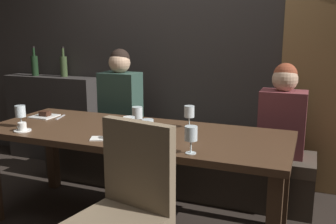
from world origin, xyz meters
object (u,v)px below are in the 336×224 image
object	(u,v)px
wine_bottle_dark_red	(35,65)
diner_bearded	(283,113)
dining_table	(134,142)
wine_glass_far_left	(148,127)
chair_near_side	(126,203)
wine_glass_near_right	(20,112)
wine_glass_far_right	(129,124)
fork_on_table	(60,117)
banquette_bench	(169,166)
diner_redhead	(120,96)
wine_bottle_pale_label	(64,66)
dessert_plate	(45,115)
espresso_cup	(22,128)
wine_glass_center_back	(191,135)
wine_glass_center_front	(137,114)
wine_glass_near_left	(189,112)

from	to	relation	value
wine_bottle_dark_red	diner_bearded	bearing A→B (deg)	-6.04
dining_table	wine_bottle_dark_red	size ratio (longest dim) A/B	6.75
wine_glass_far_left	dining_table	bearing A→B (deg)	130.59
chair_near_side	wine_glass_near_right	size ratio (longest dim) A/B	5.98
dining_table	wine_glass_far_right	size ratio (longest dim) A/B	13.41
diner_bearded	wine_bottle_dark_red	xyz separation A→B (m)	(-2.71, 0.29, 0.27)
chair_near_side	wine_bottle_dark_red	bearing A→B (deg)	139.80
wine_glass_near_right	fork_on_table	xyz separation A→B (m)	(0.07, 0.36, -0.11)
banquette_bench	diner_bearded	distance (m)	1.12
fork_on_table	diner_redhead	bearing A→B (deg)	51.29
wine_glass_far_right	wine_glass_near_right	distance (m)	0.92
diner_redhead	dining_table	bearing A→B (deg)	-55.07
diner_redhead	wine_bottle_pale_label	xyz separation A→B (m)	(-0.89, 0.34, 0.23)
dessert_plate	wine_glass_far_left	bearing A→B (deg)	-18.98
wine_glass_far_left	dessert_plate	xyz separation A→B (m)	(-1.12, 0.39, -0.10)
dining_table	fork_on_table	distance (m)	0.78
wine_bottle_pale_label	espresso_cup	bearing A→B (deg)	-64.61
dining_table	wine_glass_center_back	bearing A→B (deg)	-31.77
banquette_bench	wine_glass_far_left	distance (m)	1.18
diner_redhead	dessert_plate	world-z (taller)	diner_redhead
wine_glass_far_left	wine_glass_center_back	xyz separation A→B (m)	(0.31, -0.06, -0.00)
banquette_bench	wine_glass_center_front	distance (m)	0.90
chair_near_side	diner_redhead	bearing A→B (deg)	119.40
dining_table	wine_bottle_pale_label	xyz separation A→B (m)	(-1.39, 1.06, 0.42)
banquette_bench	wine_bottle_dark_red	xyz separation A→B (m)	(-1.74, 0.31, 0.84)
espresso_cup	wine_glass_center_front	bearing A→B (deg)	26.26
banquette_bench	dessert_plate	bearing A→B (deg)	-146.81
wine_glass_center_front	wine_bottle_pale_label	bearing A→B (deg)	144.00
wine_glass_center_front	dining_table	bearing A→B (deg)	-86.56
fork_on_table	wine_glass_near_right	bearing A→B (deg)	-115.93
chair_near_side	fork_on_table	bearing A→B (deg)	140.83
banquette_bench	wine_glass_center_front	xyz separation A→B (m)	(-0.00, -0.64, 0.62)
wine_bottle_pale_label	dessert_plate	world-z (taller)	wine_bottle_pale_label
wine_glass_far_left	espresso_cup	distance (m)	0.98
dining_table	diner_redhead	bearing A→B (deg)	124.93
wine_glass_near_left	dessert_plate	xyz separation A→B (m)	(-1.23, -0.12, -0.10)
dining_table	wine_glass_near_left	distance (m)	0.46
espresso_cup	wine_bottle_pale_label	bearing A→B (deg)	115.39
diner_bearded	wine_glass_center_back	xyz separation A→B (m)	(-0.43, -1.06, 0.05)
dining_table	wine_glass_far_left	distance (m)	0.41
wine_glass_near_left	espresso_cup	bearing A→B (deg)	-153.49
diner_redhead	diner_bearded	xyz separation A→B (m)	(1.47, 0.01, -0.04)
diner_redhead	fork_on_table	xyz separation A→B (m)	(-0.26, -0.57, -0.10)
diner_bearded	diner_redhead	bearing A→B (deg)	-179.74
espresso_cup	fork_on_table	world-z (taller)	espresso_cup
espresso_cup	wine_glass_near_right	bearing A→B (deg)	135.80
banquette_bench	wine_glass_near_right	bearing A→B (deg)	-132.09
chair_near_side	wine_glass_near_left	world-z (taller)	chair_near_side
banquette_bench	diner_bearded	world-z (taller)	diner_bearded
wine_glass_near_right	diner_bearded	bearing A→B (deg)	27.69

